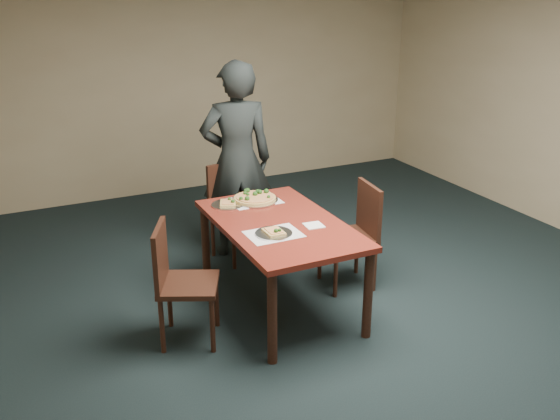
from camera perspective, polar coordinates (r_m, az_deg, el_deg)
name	(u,v)px	position (r m, az deg, el deg)	size (l,w,h in m)	color
ground	(374,338)	(4.84, 8.58, -11.51)	(8.00, 8.00, 0.00)	black
room_shell	(388,109)	(4.19, 9.86, 9.06)	(8.00, 8.00, 8.00)	tan
dining_table	(280,233)	(4.91, 0.00, -2.09)	(0.90, 1.50, 0.75)	#5E1912
chair_far	(234,205)	(5.93, -4.27, 0.47)	(0.50, 0.50, 0.91)	black
chair_left	(177,277)	(4.60, -9.37, -6.06)	(0.56, 0.56, 0.91)	black
chair_right	(356,229)	(5.39, 6.99, -1.76)	(0.47, 0.47, 0.91)	black
diner	(237,160)	(5.87, -3.98, 4.55)	(0.68, 0.45, 1.86)	black
placemat_main	(255,201)	(5.34, -2.31, 0.86)	(0.42, 0.32, 0.00)	white
placemat_near	(274,234)	(4.65, -0.58, -2.21)	(0.40, 0.30, 0.00)	white
pizza_pan	(255,198)	(5.33, -2.32, 1.11)	(0.40, 0.40, 0.08)	silver
slice_plate_near	(274,233)	(4.65, -0.56, -2.08)	(0.28, 0.28, 0.06)	silver
slice_plate_far	(228,204)	(5.25, -4.76, 0.57)	(0.28, 0.28, 0.06)	silver
napkin	(314,225)	(4.81, 3.12, -1.41)	(0.14, 0.14, 0.01)	white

